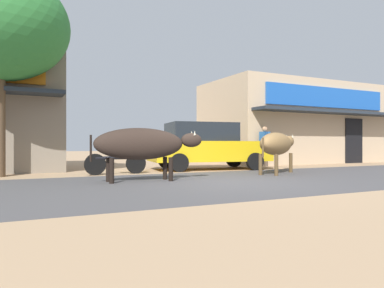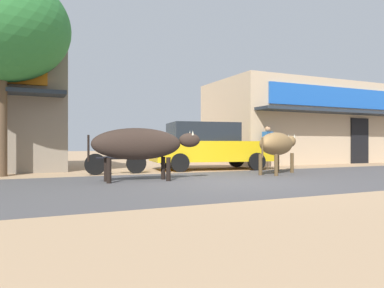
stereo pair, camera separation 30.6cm
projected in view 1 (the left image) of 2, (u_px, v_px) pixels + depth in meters
The scene contains 8 objects.
ground at pixel (228, 181), 8.73m from camera, with size 80.00×80.00×0.00m, color tan.
asphalt_road at pixel (228, 181), 8.73m from camera, with size 72.00×5.53×0.00m, color #4D4B4C.
storefront_right_club at pixel (293, 124), 18.42m from camera, with size 8.63×5.43×3.84m.
parked_hatchback_car at pixel (207, 146), 12.87m from camera, with size 4.37×2.42×1.64m.
parked_motorcycle at pixel (117, 158), 10.74m from camera, with size 1.87×0.28×1.06m.
cow_near_brown at pixel (143, 144), 8.73m from camera, with size 2.80×0.73×1.29m.
cow_far_dark at pixel (277, 144), 11.05m from camera, with size 2.55×1.87×1.25m.
pedestrian_by_shop at pixel (265, 143), 14.60m from camera, with size 0.45×0.61×1.61m.
Camera 1 is at (-4.62, -7.46, 0.90)m, focal length 34.01 mm.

